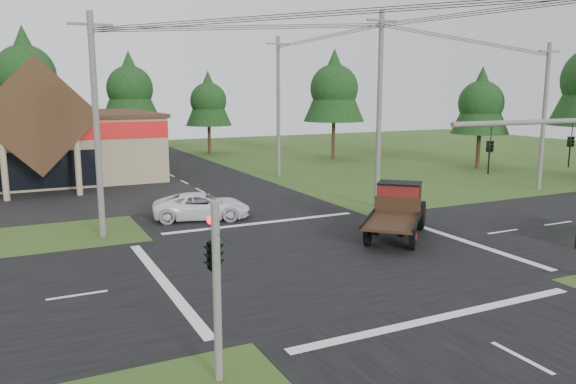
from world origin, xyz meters
TOP-DOWN VIEW (x-y plane):
  - ground at (0.00, 0.00)m, footprint 120.00×120.00m
  - road_ns at (0.00, 0.00)m, footprint 12.00×120.00m
  - road_ew at (0.00, 0.00)m, footprint 120.00×12.00m
  - traffic_signal_corner at (-7.50, -7.32)m, footprint 0.53×2.48m
  - utility_pole_nw at (-8.00, 8.00)m, footprint 2.00×0.30m
  - utility_pole_ne at (8.00, 8.00)m, footprint 2.00×0.30m
  - utility_pole_far at (22.00, 8.00)m, footprint 2.00×0.30m
  - utility_pole_n at (8.00, 22.00)m, footprint 2.00×0.30m
  - tree_row_c at (-10.00, 41.00)m, footprint 7.28×7.28m
  - tree_row_d at (0.00, 42.00)m, footprint 6.16×6.16m
  - tree_row_e at (8.00, 40.00)m, footprint 5.04×5.04m
  - tree_side_ne at (18.00, 30.00)m, footprint 6.16×6.16m
  - tree_side_e_near at (26.00, 18.00)m, footprint 5.04×5.04m
  - antique_flatbed_truck at (4.49, 1.47)m, footprint 5.93×6.00m
  - white_pickup at (-2.58, 9.38)m, footprint 5.69×3.85m

SIDE VIEW (x-z plane):
  - ground at x=0.00m, z-range 0.00..0.00m
  - road_ns at x=0.00m, z-range 0.00..0.02m
  - road_ew at x=0.00m, z-range 0.00..0.02m
  - white_pickup at x=-2.58m, z-range 0.00..1.45m
  - antique_flatbed_truck at x=4.49m, z-range 0.00..2.55m
  - traffic_signal_corner at x=-7.50m, z-range 1.32..5.72m
  - utility_pole_far at x=22.00m, z-range 0.14..10.34m
  - utility_pole_nw at x=-8.00m, z-range 0.14..10.64m
  - utility_pole_n at x=8.00m, z-range 0.14..11.34m
  - utility_pole_ne at x=8.00m, z-range 0.14..11.64m
  - tree_row_e at x=8.00m, z-range 1.49..10.58m
  - tree_side_e_near at x=26.00m, z-range 1.49..10.58m
  - tree_row_d at x=0.00m, z-range 1.82..12.93m
  - tree_side_ne at x=18.00m, z-range 1.82..12.93m
  - tree_row_c at x=-10.00m, z-range 2.16..15.29m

